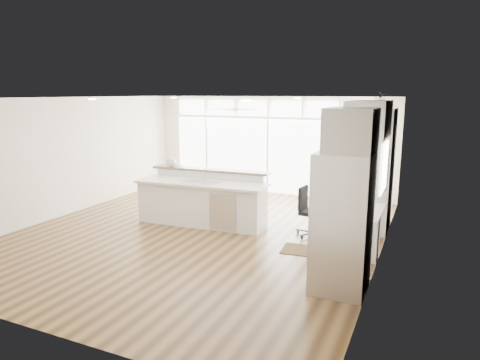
% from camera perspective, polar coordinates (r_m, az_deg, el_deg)
% --- Properties ---
extents(floor, '(7.00, 8.00, 0.02)m').
position_cam_1_polar(floor, '(8.82, -5.40, -7.03)').
color(floor, '#472E15').
rests_on(floor, ground).
extents(ceiling, '(7.00, 8.00, 0.02)m').
position_cam_1_polar(ceiling, '(8.37, -5.76, 10.85)').
color(ceiling, silver).
rests_on(ceiling, wall_back).
extents(wall_back, '(7.00, 0.04, 2.70)m').
position_cam_1_polar(wall_back, '(12.09, 3.89, 4.66)').
color(wall_back, white).
rests_on(wall_back, floor).
extents(wall_front, '(7.00, 0.04, 2.70)m').
position_cam_1_polar(wall_front, '(5.48, -26.84, -5.00)').
color(wall_front, white).
rests_on(wall_front, floor).
extents(wall_left, '(0.04, 8.00, 2.70)m').
position_cam_1_polar(wall_left, '(10.66, -22.17, 2.91)').
color(wall_left, white).
rests_on(wall_left, floor).
extents(wall_right, '(0.04, 8.00, 2.70)m').
position_cam_1_polar(wall_right, '(7.43, 18.59, -0.27)').
color(wall_right, white).
rests_on(wall_right, floor).
extents(glass_wall, '(5.80, 0.06, 2.08)m').
position_cam_1_polar(glass_wall, '(12.07, 3.77, 3.22)').
color(glass_wall, white).
rests_on(glass_wall, wall_back).
extents(transom_row, '(5.90, 0.06, 0.40)m').
position_cam_1_polar(transom_row, '(11.95, 3.86, 9.54)').
color(transom_row, white).
rests_on(transom_row, wall_back).
extents(desk_window, '(0.04, 0.85, 0.85)m').
position_cam_1_polar(desk_window, '(7.69, 18.62, 1.63)').
color(desk_window, white).
rests_on(desk_window, wall_right).
extents(ceiling_fan, '(1.16, 1.16, 0.32)m').
position_cam_1_polar(ceiling_fan, '(11.09, -0.69, 9.93)').
color(ceiling_fan, white).
rests_on(ceiling_fan, ceiling).
extents(recessed_lights, '(3.40, 3.00, 0.02)m').
position_cam_1_polar(recessed_lights, '(8.54, -5.07, 10.74)').
color(recessed_lights, white).
rests_on(recessed_lights, ceiling).
extents(oven_cabinet, '(0.64, 1.20, 2.50)m').
position_cam_1_polar(oven_cabinet, '(9.24, 17.68, 1.38)').
color(oven_cabinet, white).
rests_on(oven_cabinet, floor).
extents(desk_nook, '(0.72, 1.30, 0.76)m').
position_cam_1_polar(desk_nook, '(8.00, 15.72, -6.46)').
color(desk_nook, white).
rests_on(desk_nook, floor).
extents(upper_cabinets, '(0.64, 1.30, 0.64)m').
position_cam_1_polar(upper_cabinets, '(7.63, 16.83, 7.73)').
color(upper_cabinets, white).
rests_on(upper_cabinets, wall_right).
extents(refrigerator, '(0.76, 0.90, 2.00)m').
position_cam_1_polar(refrigerator, '(6.26, 13.52, -5.43)').
color(refrigerator, silver).
rests_on(refrigerator, floor).
extents(fridge_cabinet, '(0.64, 0.90, 0.60)m').
position_cam_1_polar(fridge_cabinet, '(6.01, 14.67, 6.46)').
color(fridge_cabinet, white).
rests_on(fridge_cabinet, wall_right).
extents(framed_photos, '(0.06, 0.22, 0.80)m').
position_cam_1_polar(framed_photos, '(8.32, 19.00, 1.27)').
color(framed_photos, black).
rests_on(framed_photos, wall_right).
extents(kitchen_island, '(2.93, 1.25, 1.14)m').
position_cam_1_polar(kitchen_island, '(9.22, -5.15, -2.46)').
color(kitchen_island, white).
rests_on(kitchen_island, floor).
extents(rug, '(0.87, 0.67, 0.01)m').
position_cam_1_polar(rug, '(7.91, 8.64, -9.24)').
color(rug, '#331F10').
rests_on(rug, floor).
extents(office_chair, '(0.56, 0.52, 0.97)m').
position_cam_1_polar(office_chair, '(8.57, 9.66, -4.25)').
color(office_chair, black).
rests_on(office_chair, floor).
extents(fishbowl, '(0.25, 0.25, 0.23)m').
position_cam_1_polar(fishbowl, '(9.87, -9.17, 2.44)').
color(fishbowl, silver).
rests_on(fishbowl, kitchen_island).
extents(monitor, '(0.12, 0.53, 0.44)m').
position_cam_1_polar(monitor, '(7.85, 15.38, -2.23)').
color(monitor, black).
rests_on(monitor, desk_nook).
extents(keyboard, '(0.15, 0.35, 0.02)m').
position_cam_1_polar(keyboard, '(7.93, 14.08, -3.61)').
color(keyboard, white).
rests_on(keyboard, desk_nook).
extents(potted_plant, '(0.26, 0.29, 0.23)m').
position_cam_1_polar(potted_plant, '(9.11, 18.21, 9.85)').
color(potted_plant, '#365E28').
rests_on(potted_plant, oven_cabinet).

